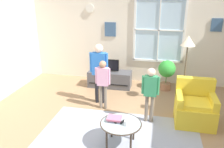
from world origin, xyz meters
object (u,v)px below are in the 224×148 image
at_px(person_blue_shirt, 99,67).
at_px(coffee_table, 121,125).
at_px(tv_stand, 110,79).
at_px(cup, 126,123).
at_px(armchair, 195,107).
at_px(person_pink_shirt, 103,79).
at_px(book_stack, 114,119).
at_px(remote_near_books, 117,121).
at_px(remote_near_cup, 123,122).
at_px(potted_plant_by_window, 167,71).
at_px(person_green_shirt, 150,89).
at_px(floor_lamp, 187,48).
at_px(television, 110,65).

bearing_deg(person_blue_shirt, coffee_table, -62.96).
relative_size(tv_stand, cup, 12.84).
relative_size(armchair, person_pink_shirt, 0.77).
relative_size(tv_stand, person_blue_shirt, 0.83).
xyz_separation_m(tv_stand, person_pink_shirt, (0.13, -1.30, 0.49)).
xyz_separation_m(book_stack, remote_near_books, (0.05, -0.02, -0.03)).
relative_size(coffee_table, cup, 7.73).
relative_size(remote_near_books, remote_near_cup, 1.00).
bearing_deg(book_stack, potted_plant_by_window, 70.78).
relative_size(cup, remote_near_cup, 0.66).
bearing_deg(person_green_shirt, remote_near_books, -120.43).
height_order(remote_near_cup, person_pink_shirt, person_pink_shirt).
distance_m(armchair, book_stack, 1.78).
distance_m(person_green_shirt, floor_lamp, 1.36).
bearing_deg(cup, person_green_shirt, 70.77).
xyz_separation_m(person_blue_shirt, person_green_shirt, (1.21, -0.63, -0.17)).
xyz_separation_m(remote_near_books, person_blue_shirt, (-0.70, 1.49, 0.45)).
relative_size(television, remote_near_books, 3.55).
height_order(remote_near_cup, floor_lamp, floor_lamp).
height_order(cup, remote_near_cup, cup).
bearing_deg(floor_lamp, cup, -118.86).
bearing_deg(remote_near_books, coffee_table, -22.83).
xyz_separation_m(remote_near_cup, floor_lamp, (1.12, 1.81, 0.92)).
height_order(armchair, person_green_shirt, person_green_shirt).
bearing_deg(book_stack, floor_lamp, 54.76).
height_order(cup, floor_lamp, floor_lamp).
height_order(tv_stand, remote_near_books, remote_near_books).
xyz_separation_m(person_green_shirt, floor_lamp, (0.72, 0.96, 0.64)).
height_order(cup, person_blue_shirt, person_blue_shirt).
bearing_deg(remote_near_books, person_green_shirt, 59.57).
xyz_separation_m(person_blue_shirt, potted_plant_by_window, (1.56, 1.12, -0.37)).
xyz_separation_m(armchair, remote_near_books, (-1.40, -1.04, 0.12)).
bearing_deg(book_stack, cup, -24.42).
distance_m(coffee_table, book_stack, 0.15).
xyz_separation_m(person_blue_shirt, floor_lamp, (1.93, 0.33, 0.47)).
bearing_deg(armchair, person_blue_shirt, 168.06).
distance_m(television, remote_near_cup, 2.63).
height_order(remote_near_books, person_blue_shirt, person_blue_shirt).
height_order(television, remote_near_cup, television).
relative_size(coffee_table, remote_near_books, 5.09).
bearing_deg(remote_near_books, floor_lamp, 56.07).
relative_size(armchair, remote_near_books, 6.21).
xyz_separation_m(book_stack, person_blue_shirt, (-0.65, 1.47, 0.42)).
bearing_deg(cup, television, 108.17).
bearing_deg(armchair, remote_near_cup, -141.52).
bearing_deg(remote_near_books, tv_stand, 105.03).
height_order(television, remote_near_books, television).
height_order(remote_near_books, person_pink_shirt, person_pink_shirt).
height_order(remote_near_books, floor_lamp, floor_lamp).
relative_size(tv_stand, remote_near_books, 8.46).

